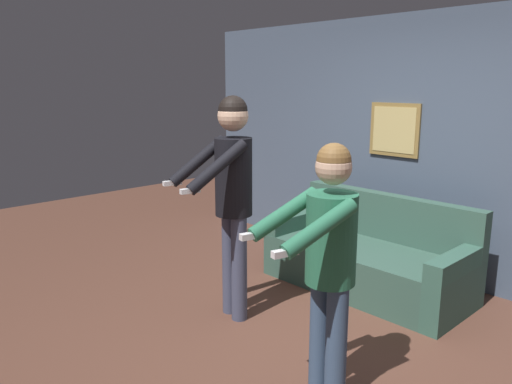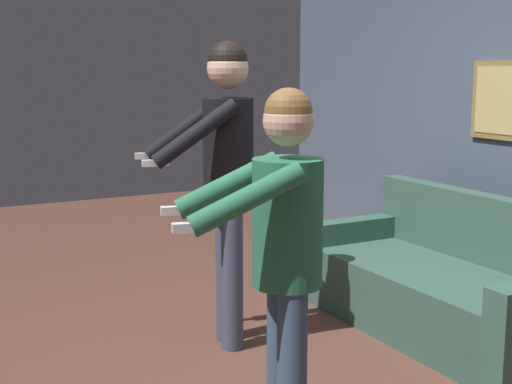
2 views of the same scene
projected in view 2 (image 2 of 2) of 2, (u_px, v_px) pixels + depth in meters
name	position (u px, v px, depth m)	size (l,w,h in m)	color
couch	(443.00, 289.00, 4.58)	(1.90, 0.86, 0.87)	#36574A
person_standing_left	(225.00, 163.00, 4.21)	(0.53, 0.71, 1.84)	#41465F
person_standing_right	(283.00, 242.00, 3.00)	(0.53, 0.69, 1.60)	#39506F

